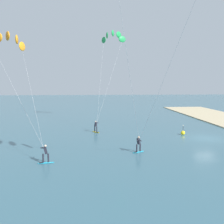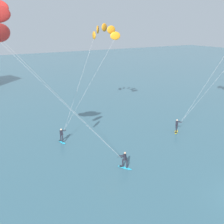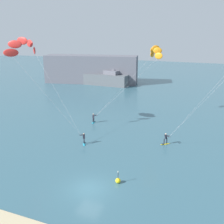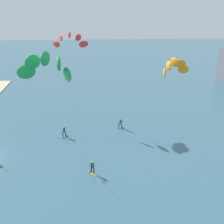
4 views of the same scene
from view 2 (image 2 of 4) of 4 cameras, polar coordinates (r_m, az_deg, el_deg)
The scene contains 2 objects.
kitesurfer_nearshore at distance 39.08m, azimuth -1.93°, elevation 15.16°, with size 11.03×8.64×13.15m.
kitesurfer_far_out at distance 20.77m, azimuth -21.70°, elevation 15.71°, with size 11.61×6.25×14.65m.
Camera 2 is at (-19.22, -9.78, 13.12)m, focal length 44.95 mm.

